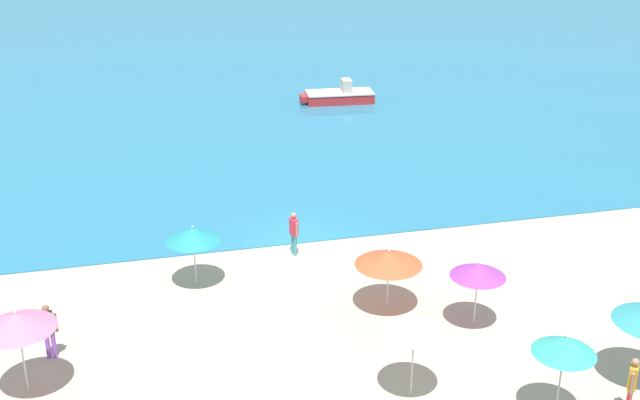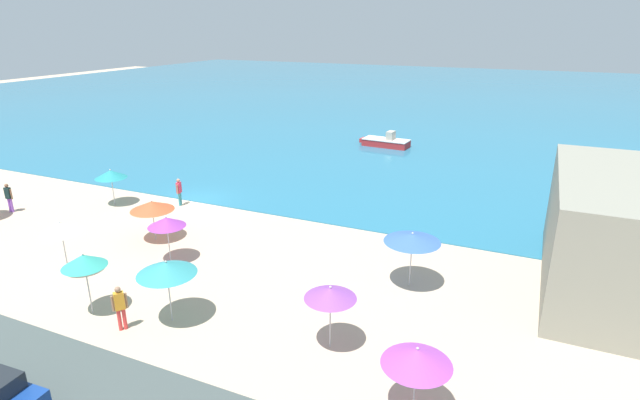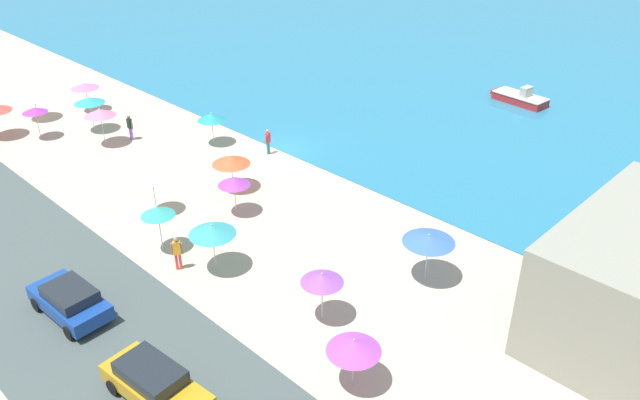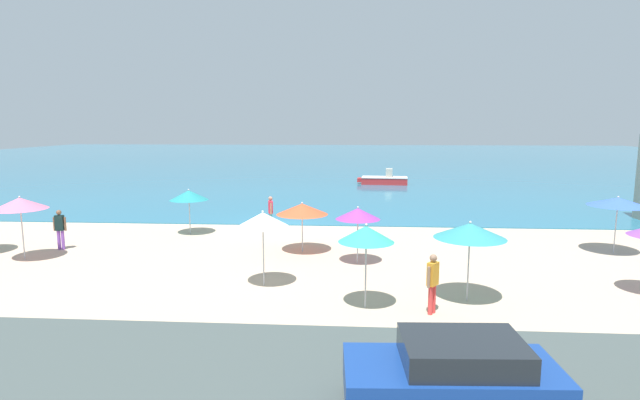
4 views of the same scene
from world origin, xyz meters
name	(u,v)px [view 4 (image 4 of 4)]	position (x,y,z in m)	size (l,w,h in m)	color
ground_plane	(280,225)	(0.00, 0.00, 0.00)	(160.00, 160.00, 0.00)	#C5AC90
sea	(329,159)	(0.00, 55.00, 0.03)	(150.00, 110.00, 0.05)	teal
beach_umbrella_3	(618,202)	(15.53, -5.03, 2.28)	(2.46, 2.46, 2.53)	#B2B2B7
beach_umbrella_4	(189,195)	(-4.28, -2.44, 2.02)	(1.95, 1.95, 2.34)	#B2B2B7
beach_umbrella_7	(263,220)	(1.01, -10.47, 2.36)	(1.78, 1.78, 2.68)	#B2B2B7
beach_umbrella_8	(20,203)	(-9.59, -7.77, 2.37)	(2.13, 2.13, 2.69)	#B2B2B7
beach_umbrella_9	(366,234)	(4.50, -12.37, 2.32)	(1.71, 1.71, 2.65)	#B2B2B7
beach_umbrella_12	(302,209)	(1.87, -5.68, 1.92)	(2.27, 2.27, 2.24)	#B2B2B7
beach_umbrella_13	(470,231)	(7.78, -11.51, 2.29)	(2.26, 2.26, 2.60)	#B2B2B7
beach_umbrella_14	(358,214)	(4.29, -7.41, 2.05)	(1.80, 1.80, 2.35)	#B2B2B7
bather_0	(271,211)	(-0.34, -0.87, 0.99)	(0.31, 0.55, 1.76)	teal
bather_1	(433,280)	(6.47, -12.73, 1.03)	(0.39, 0.47, 1.82)	#DF3A3A
bather_2	(60,227)	(-9.04, -6.02, 1.02)	(0.57, 0.26, 1.81)	#8D52BF
parked_car_2	(454,374)	(6.06, -18.00, 0.85)	(4.19, 2.14, 1.48)	navy
skiff_nearshore	(384,180)	(6.99, 19.67, 0.46)	(4.74, 2.14, 1.46)	#B6282A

